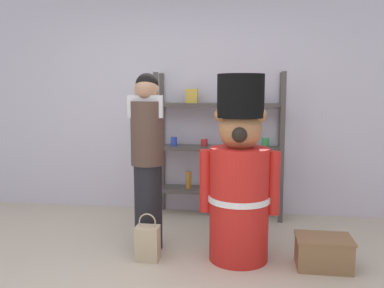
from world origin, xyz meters
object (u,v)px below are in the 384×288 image
merchandise_shelf (220,144)px  teddy_bear_guard (239,178)px  shopping_bag (148,243)px  person_shopper (148,157)px  display_crate (323,252)px

merchandise_shelf → teddy_bear_guard: (0.27, -1.22, -0.13)m
merchandise_shelf → shopping_bag: bearing=-110.6°
teddy_bear_guard → merchandise_shelf: bearing=102.3°
person_shopper → display_crate: bearing=-7.8°
teddy_bear_guard → shopping_bag: (-0.78, -0.14, -0.57)m
merchandise_shelf → teddy_bear_guard: merchandise_shelf is taller
person_shopper → merchandise_shelf: bearing=62.4°
shopping_bag → person_shopper: bearing=102.4°
teddy_bear_guard → person_shopper: person_shopper is taller
merchandise_shelf → display_crate: (0.97, -1.31, -0.72)m
person_shopper → shopping_bag: bearing=-77.6°
teddy_bear_guard → shopping_bag: size_ratio=3.83×
merchandise_shelf → person_shopper: bearing=-117.6°
teddy_bear_guard → display_crate: size_ratio=3.53×
merchandise_shelf → teddy_bear_guard: bearing=-77.7°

